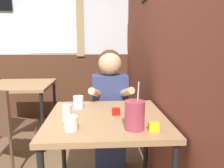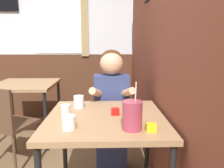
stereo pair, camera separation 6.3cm
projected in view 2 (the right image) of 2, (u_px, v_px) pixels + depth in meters
The scene contains 12 objects.
brick_wall_right at pixel (150, 37), 2.36m from camera, with size 0.08×4.59×2.70m.
back_wall at pixel (65, 39), 3.63m from camera, with size 5.23×0.09×2.70m.
main_table at pixel (106, 126), 1.59m from camera, with size 0.85×0.84×0.77m.
background_table at pixel (25, 89), 2.89m from camera, with size 0.79×0.82×0.77m.
chair_near_window at pixel (6, 121), 2.20m from camera, with size 0.52×0.52×0.87m.
person_seated at pixel (112, 106), 2.17m from camera, with size 0.42×0.42×1.23m.
cocktail_pitcher at pixel (132, 115), 1.32m from camera, with size 0.12×0.12×0.30m.
glass_near_pitcher at pixel (79, 102), 1.78m from camera, with size 0.08×0.08×0.10m.
glass_center at pixel (69, 123), 1.33m from camera, with size 0.08×0.08×0.09m.
glass_far_side at pixel (66, 112), 1.49m from camera, with size 0.07×0.07×0.11m.
condiment_ketchup at pixel (115, 112), 1.60m from camera, with size 0.06×0.04×0.05m.
condiment_mustard at pixel (151, 127), 1.30m from camera, with size 0.06×0.04×0.05m.
Camera 2 is at (0.67, -1.10, 1.29)m, focal length 35.00 mm.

